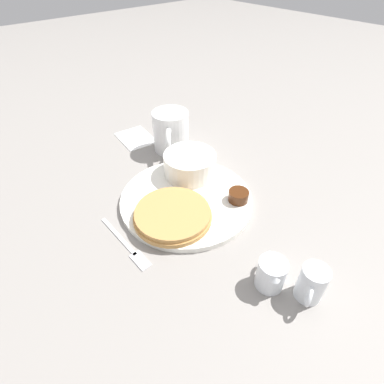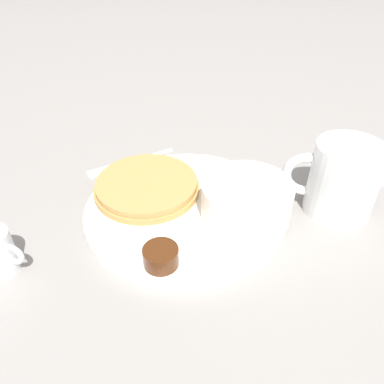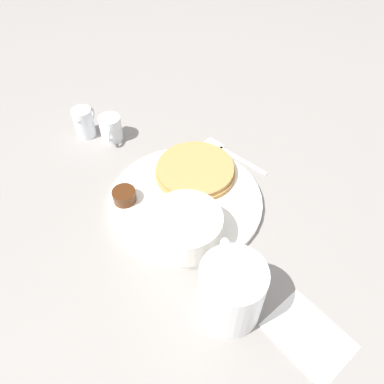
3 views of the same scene
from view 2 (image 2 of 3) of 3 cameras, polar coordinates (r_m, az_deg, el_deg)
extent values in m
plane|color=gray|center=(0.52, -1.04, -3.18)|extent=(4.00, 4.00, 0.00)
cylinder|color=white|center=(0.52, -1.04, -2.68)|extent=(0.28, 0.28, 0.01)
cylinder|color=#B78447|center=(0.54, -6.88, 0.56)|extent=(0.15, 0.15, 0.01)
cylinder|color=#B78447|center=(0.54, -6.95, 1.32)|extent=(0.15, 0.15, 0.01)
cylinder|color=white|center=(0.49, 8.27, -1.34)|extent=(0.12, 0.12, 0.05)
cylinder|color=white|center=(0.48, 8.49, 0.67)|extent=(0.10, 0.10, 0.01)
cylinder|color=#47230F|center=(0.43, -4.77, -9.76)|extent=(0.04, 0.04, 0.02)
cylinder|color=white|center=(0.49, 10.17, -4.25)|extent=(0.05, 0.05, 0.02)
sphere|color=white|center=(0.48, 10.39, -2.78)|extent=(0.03, 0.03, 0.03)
cylinder|color=white|center=(0.54, 22.09, 1.72)|extent=(0.09, 0.09, 0.10)
torus|color=white|center=(0.53, 17.08, 2.55)|extent=(0.06, 0.05, 0.07)
torus|color=white|center=(0.47, -25.74, -8.55)|extent=(0.03, 0.03, 0.03)
cube|color=silver|center=(0.64, -7.65, 5.14)|extent=(0.12, 0.01, 0.00)
cube|color=silver|center=(0.62, -13.77, 3.13)|extent=(0.04, 0.02, 0.00)
cube|color=white|center=(0.66, 24.21, 2.89)|extent=(0.12, 0.10, 0.00)
camera|label=1|loc=(0.67, -56.32, 31.55)|focal=28.00mm
camera|label=3|loc=(0.54, 73.48, 36.12)|focal=35.00mm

